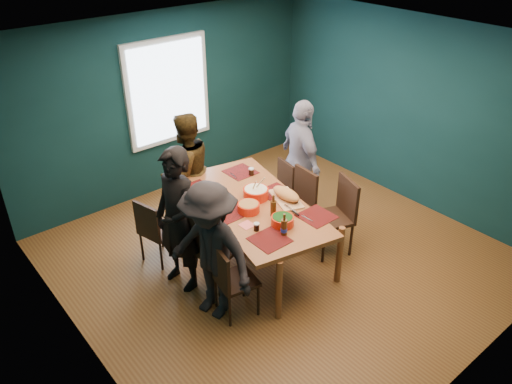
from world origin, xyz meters
TOP-DOWN VIEW (x-y plane):
  - room at (0.00, 0.27)m, footprint 5.01×5.01m
  - dining_table at (-0.26, 0.20)m, footprint 1.51×2.35m
  - chair_left_far at (-1.25, 0.91)m, footprint 0.48×0.48m
  - chair_left_mid at (-0.99, 0.07)m, footprint 0.53×0.53m
  - chair_left_near at (-1.10, -0.42)m, footprint 0.47×0.47m
  - chair_right_far at (0.65, 0.71)m, footprint 0.44×0.44m
  - chair_right_mid at (0.55, 0.22)m, footprint 0.46×0.46m
  - chair_right_near at (0.69, -0.35)m, footprint 0.58×0.58m
  - person_far_left at (-1.21, 0.37)m, footprint 0.53×0.70m
  - person_back at (-0.43, 1.41)m, footprint 0.86×0.71m
  - person_right at (0.95, 0.62)m, footprint 0.71×1.08m
  - person_near_left at (-1.22, -0.26)m, footprint 0.85×1.16m
  - bowl_salad at (-0.43, 0.08)m, footprint 0.26×0.26m
  - bowl_dumpling at (-0.17, 0.26)m, footprint 0.31×0.31m
  - bowl_herbs at (-0.32, -0.38)m, footprint 0.26×0.26m
  - cutting_board at (0.08, -0.01)m, footprint 0.43×0.68m
  - small_bowl at (-0.62, 0.88)m, footprint 0.13×0.13m
  - beer_bottle_a at (-0.43, -0.53)m, footprint 0.07×0.07m
  - beer_bottle_b at (-0.27, -0.18)m, footprint 0.07×0.07m
  - cola_glass_a at (-0.61, -0.28)m, footprint 0.07×0.07m
  - cola_glass_b at (0.11, -0.15)m, footprint 0.07×0.07m
  - cola_glass_c at (0.16, 0.75)m, footprint 0.07×0.07m
  - cola_glass_d at (-0.65, 0.29)m, footprint 0.08×0.08m
  - napkin_a at (0.13, 0.29)m, footprint 0.13×0.13m
  - napkin_b at (-0.63, -0.13)m, footprint 0.15×0.15m
  - napkin_c at (0.10, -0.51)m, footprint 0.16×0.16m

SIDE VIEW (x-z plane):
  - chair_right_far at x=0.65m, z-range 0.07..0.91m
  - chair_left_far at x=-1.25m, z-range 0.07..0.96m
  - chair_left_near at x=-1.10m, z-range 0.07..0.97m
  - chair_right_mid at x=0.55m, z-range 0.08..1.03m
  - chair_left_mid at x=-0.99m, z-range 0.08..1.05m
  - chair_right_near at x=0.69m, z-range 0.08..1.09m
  - dining_table at x=-0.26m, z-range 0.33..1.16m
  - person_near_left at x=-1.22m, z-range 0.00..1.62m
  - person_back at x=-0.43m, z-range 0.00..1.62m
  - napkin_a at x=0.13m, z-range 0.82..0.83m
  - napkin_b at x=-0.63m, z-range 0.82..0.83m
  - napkin_c at x=0.10m, z-range 0.82..0.83m
  - person_right at x=0.95m, z-range 0.00..1.70m
  - small_bowl at x=-0.62m, z-range 0.83..0.88m
  - cola_glass_a at x=-0.61m, z-range 0.83..0.92m
  - cola_glass_b at x=0.11m, z-range 0.83..0.92m
  - person_far_left at x=-1.21m, z-range 0.00..1.75m
  - cola_glass_c at x=0.16m, z-range 0.83..0.93m
  - bowl_salad at x=-0.43m, z-range 0.83..0.94m
  - bowl_herbs at x=-0.32m, z-range 0.83..0.94m
  - cola_glass_d at x=-0.65m, z-range 0.83..0.95m
  - cutting_board at x=0.08m, z-range 0.82..0.96m
  - bowl_dumpling at x=-0.17m, z-range 0.75..1.04m
  - beer_bottle_a at x=-0.43m, z-range 0.79..1.05m
  - beer_bottle_b at x=-0.27m, z-range 0.80..1.06m
  - room at x=0.00m, z-range 0.01..2.73m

